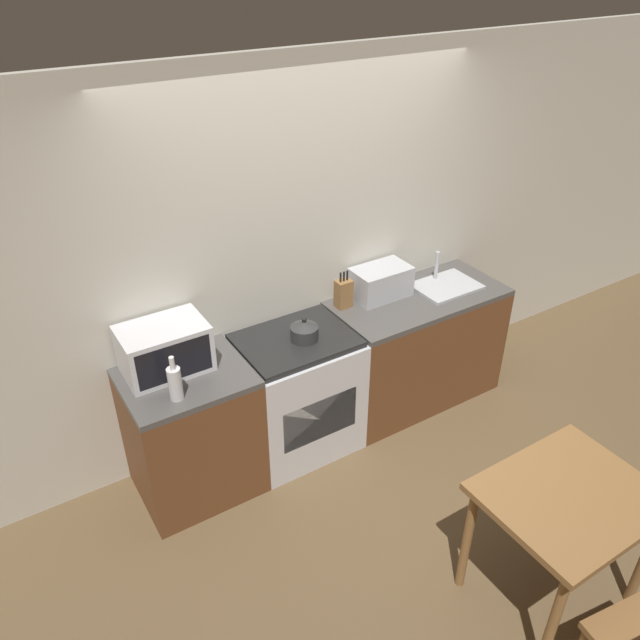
# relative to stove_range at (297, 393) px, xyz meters

# --- Properties ---
(ground_plane) EXTENTS (16.00, 16.00, 0.00)m
(ground_plane) POSITION_rel_stove_range_xyz_m (0.28, -0.68, -0.45)
(ground_plane) COLOR brown
(wall_back) EXTENTS (10.00, 0.06, 2.60)m
(wall_back) POSITION_rel_stove_range_xyz_m (0.28, 0.34, 0.85)
(wall_back) COLOR beige
(wall_back) RESTS_ON ground_plane
(counter_left_run) EXTENTS (0.75, 0.62, 0.90)m
(counter_left_run) POSITION_rel_stove_range_xyz_m (-0.76, 0.00, 0.00)
(counter_left_run) COLOR brown
(counter_left_run) RESTS_ON ground_plane
(counter_right_run) EXTENTS (1.31, 0.62, 0.90)m
(counter_right_run) POSITION_rel_stove_range_xyz_m (1.04, 0.00, 0.00)
(counter_right_run) COLOR brown
(counter_right_run) RESTS_ON ground_plane
(stove_range) EXTENTS (0.77, 0.62, 0.90)m
(stove_range) POSITION_rel_stove_range_xyz_m (0.00, 0.00, 0.00)
(stove_range) COLOR silver
(stove_range) RESTS_ON ground_plane
(kettle) EXTENTS (0.18, 0.18, 0.16)m
(kettle) POSITION_rel_stove_range_xyz_m (0.04, -0.04, 0.52)
(kettle) COLOR #2D2D2D
(kettle) RESTS_ON stove_range
(microwave) EXTENTS (0.51, 0.34, 0.30)m
(microwave) POSITION_rel_stove_range_xyz_m (-0.83, 0.12, 0.60)
(microwave) COLOR silver
(microwave) RESTS_ON counter_left_run
(bottle) EXTENTS (0.08, 0.08, 0.28)m
(bottle) POSITION_rel_stove_range_xyz_m (-0.88, -0.18, 0.56)
(bottle) COLOR silver
(bottle) RESTS_ON counter_left_run
(knife_block) EXTENTS (0.11, 0.09, 0.27)m
(knife_block) POSITION_rel_stove_range_xyz_m (0.49, 0.18, 0.56)
(knife_block) COLOR brown
(knife_block) RESTS_ON counter_right_run
(toaster_oven) EXTENTS (0.42, 0.26, 0.22)m
(toaster_oven) POSITION_rel_stove_range_xyz_m (0.80, 0.16, 0.56)
(toaster_oven) COLOR #ADAFB5
(toaster_oven) RESTS_ON counter_right_run
(sink_basin) EXTENTS (0.47, 0.35, 0.24)m
(sink_basin) POSITION_rel_stove_range_xyz_m (1.30, 0.01, 0.47)
(sink_basin) COLOR #ADAFB5
(sink_basin) RESTS_ON counter_right_run
(dining_table) EXTENTS (0.84, 0.69, 0.78)m
(dining_table) POSITION_rel_stove_range_xyz_m (0.55, -1.77, 0.22)
(dining_table) COLOR brown
(dining_table) RESTS_ON ground_plane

